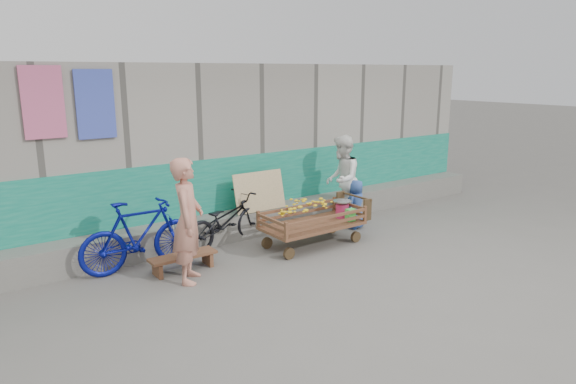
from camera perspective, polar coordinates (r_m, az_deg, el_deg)
ground at (r=7.44m, az=4.31°, el=-9.46°), size 80.00×80.00×0.00m
building_wall at (r=10.38m, az=-10.12°, el=5.32°), size 12.00×3.50×3.00m
banana_cart at (r=8.55m, az=2.58°, el=-2.56°), size 1.86×0.85×0.79m
bench at (r=7.75m, az=-11.58°, el=-7.29°), size 1.00×0.30×0.25m
vendor_man at (r=7.16m, az=-11.07°, el=-3.15°), size 0.70×0.76×1.75m
woman at (r=9.86m, az=5.99°, el=1.39°), size 1.04×1.03×1.70m
child at (r=9.61m, az=7.59°, el=-1.36°), size 0.51×0.40×0.92m
bicycle_dark at (r=8.63m, az=-7.01°, el=-3.18°), size 1.76×0.97×0.88m
bicycle_blue at (r=7.84m, az=-16.12°, el=-4.62°), size 1.78×0.56×1.06m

